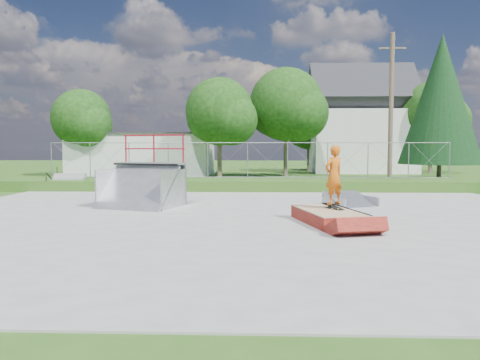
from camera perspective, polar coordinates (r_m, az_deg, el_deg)
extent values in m
plane|color=#2C4F16|center=(13.13, -0.01, -4.98)|extent=(120.00, 120.00, 0.00)
cube|color=gray|center=(13.12, -0.01, -4.89)|extent=(20.00, 16.00, 0.04)
cube|color=#2C4F16|center=(22.53, 0.86, -0.58)|extent=(24.00, 3.00, 0.50)
cube|color=maroon|center=(12.76, 10.64, -4.49)|extent=(1.80, 2.78, 0.36)
cube|color=tan|center=(12.74, 10.66, -3.64)|extent=(1.82, 2.81, 0.03)
cube|color=black|center=(12.98, 11.31, -3.25)|extent=(0.54, 0.81, 0.13)
imported|color=#C95B10|center=(12.91, 11.36, 0.27)|extent=(0.70, 0.65, 1.60)
cube|color=silver|center=(35.97, -11.58, 3.04)|extent=(10.00, 6.00, 3.00)
cube|color=silver|center=(39.88, 14.45, 4.52)|extent=(8.00, 6.00, 5.00)
cube|color=#2B2B2F|center=(40.07, 14.54, 9.39)|extent=(8.40, 6.08, 6.08)
cylinder|color=brown|center=(26.00, 17.92, 8.11)|extent=(0.24, 0.24, 8.00)
cylinder|color=brown|center=(31.07, -2.50, 2.48)|extent=(0.30, 0.30, 2.45)
sphere|color=black|center=(31.15, -2.52, 8.34)|extent=(4.48, 4.48, 4.48)
sphere|color=black|center=(30.49, -1.02, 7.39)|extent=(3.36, 3.36, 3.36)
cylinder|color=brown|center=(33.03, 5.59, 2.85)|extent=(0.30, 0.30, 2.80)
sphere|color=black|center=(33.16, 5.63, 9.16)|extent=(5.12, 5.12, 5.12)
sphere|color=black|center=(32.54, 7.40, 8.11)|extent=(3.84, 3.84, 3.84)
cylinder|color=brown|center=(35.25, -18.68, 2.31)|extent=(0.30, 0.30, 2.27)
sphere|color=black|center=(35.30, -18.78, 7.11)|extent=(4.16, 4.16, 4.16)
sphere|color=black|center=(34.51, -17.86, 6.34)|extent=(3.12, 3.12, 3.12)
cylinder|color=brown|center=(39.36, 22.19, 2.63)|extent=(0.30, 0.30, 2.62)
sphere|color=black|center=(39.45, 22.32, 7.59)|extent=(4.80, 4.80, 4.80)
sphere|color=black|center=(39.17, 23.84, 6.70)|extent=(3.60, 3.60, 3.60)
cylinder|color=brown|center=(41.22, 8.37, 2.57)|extent=(0.30, 0.30, 2.10)
sphere|color=black|center=(41.24, 8.41, 6.36)|extent=(3.84, 3.84, 3.84)
sphere|color=black|center=(40.84, 9.49, 5.70)|extent=(2.88, 2.88, 2.88)
cylinder|color=brown|center=(32.13, 23.09, 1.09)|extent=(0.28, 0.28, 1.20)
cone|color=black|center=(32.24, 23.31, 9.02)|extent=(5.04, 5.04, 8.10)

